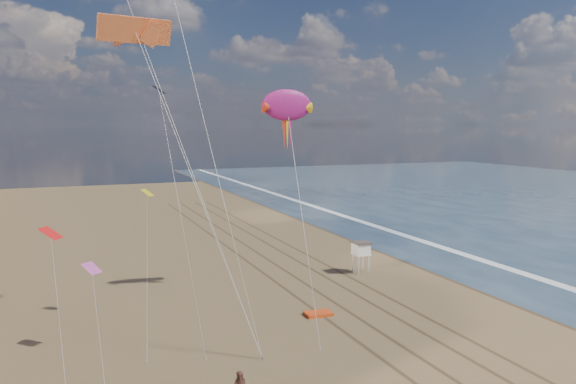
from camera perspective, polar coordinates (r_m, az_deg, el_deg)
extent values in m
plane|color=#42301E|center=(69.93, 12.26, -5.68)|extent=(260.00, 260.00, 0.00)
plane|color=white|center=(72.34, 15.02, -5.33)|extent=(260.00, 260.00, 0.00)
cube|color=brown|center=(52.03, -0.20, -9.87)|extent=(0.28, 120.00, 0.01)
cube|color=brown|center=(52.94, 2.24, -9.58)|extent=(0.28, 120.00, 0.01)
cube|color=brown|center=(54.11, 4.98, -9.24)|extent=(0.28, 120.00, 0.01)
cube|color=brown|center=(55.11, 7.04, -8.97)|extent=(0.28, 120.00, 0.01)
cylinder|color=white|center=(57.20, 7.18, -7.47)|extent=(0.12, 0.12, 1.76)
cylinder|color=white|center=(57.77, 8.20, -7.34)|extent=(0.12, 0.12, 1.76)
cylinder|color=white|center=(58.20, 6.61, -7.21)|extent=(0.12, 0.12, 1.76)
cylinder|color=white|center=(58.76, 7.62, -7.09)|extent=(0.12, 0.12, 1.76)
cube|color=white|center=(57.74, 7.42, -6.29)|extent=(1.57, 1.57, 0.12)
cube|color=white|center=(57.61, 7.43, -5.72)|extent=(1.47, 1.47, 1.08)
cube|color=#473D38|center=(57.48, 7.44, -5.10)|extent=(1.76, 1.76, 0.10)
cube|color=#FD4C15|center=(45.46, 3.10, -12.23)|extent=(2.18, 1.45, 0.24)
ellipsoid|color=#98176A|center=(49.58, -0.09, 8.83)|extent=(4.56, 0.85, 2.71)
cone|color=red|center=(48.98, -1.87, 8.62)|extent=(1.22, 1.02, 1.02)
cone|color=gold|center=(50.20, 1.65, 8.57)|extent=(1.22, 1.02, 1.02)
cylinder|color=silver|center=(43.12, 1.40, -2.68)|extent=(0.03, 0.03, 21.18)
cube|color=orange|center=(39.47, -15.29, 15.58)|extent=(4.89, 1.63, 1.67)
plane|color=yellow|center=(44.35, -14.11, -0.06)|extent=(1.22, 1.24, 0.51)
plane|color=black|center=(45.64, -13.01, 10.10)|extent=(1.37, 1.43, 0.63)
plane|color=red|center=(38.52, -22.97, -3.87)|extent=(1.73, 1.79, 0.70)
plane|color=#CF50A7|center=(39.52, -19.32, -7.30)|extent=(1.60, 1.58, 0.62)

